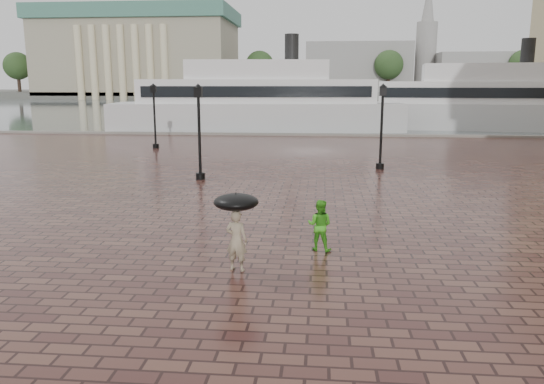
{
  "coord_description": "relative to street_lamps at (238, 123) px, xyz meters",
  "views": [
    {
      "loc": [
        -0.19,
        -14.86,
        4.57
      ],
      "look_at": [
        -1.62,
        0.46,
        1.4
      ],
      "focal_mm": 35.0,
      "sensor_mm": 36.0,
      "label": 1
    }
  ],
  "objects": [
    {
      "name": "ground",
      "position": [
        5.0,
        -15.33,
        -2.33
      ],
      "size": [
        300.0,
        300.0,
        0.0
      ],
      "primitive_type": "plane",
      "color": "#381C19",
      "rests_on": "ground"
    },
    {
      "name": "child_pedestrian",
      "position": [
        4.81,
        -15.97,
        -1.61
      ],
      "size": [
        0.81,
        0.7,
        1.43
      ],
      "primitive_type": "imported",
      "rotation": [
        0.0,
        0.0,
        2.88
      ],
      "color": "green",
      "rests_on": "ground"
    },
    {
      "name": "ferry_near",
      "position": [
        -1.49,
        21.67,
        0.42
      ],
      "size": [
        28.39,
        9.56,
        9.13
      ],
      "rotation": [
        0.0,
        0.0,
        0.1
      ],
      "color": "#BEBEBE",
      "rests_on": "ground"
    },
    {
      "name": "distant_skyline",
      "position": [
        53.14,
        134.67,
        7.13
      ],
      "size": [
        102.5,
        22.0,
        33.0
      ],
      "color": "gray",
      "rests_on": "ground"
    },
    {
      "name": "street_lamps",
      "position": [
        0.0,
        0.0,
        0.0
      ],
      "size": [
        15.44,
        12.44,
        4.4
      ],
      "color": "black",
      "rests_on": "ground"
    },
    {
      "name": "adult_pedestrian",
      "position": [
        2.77,
        -17.8,
        -1.55
      ],
      "size": [
        0.64,
        0.5,
        1.54
      ],
      "primitive_type": "imported",
      "rotation": [
        0.0,
        0.0,
        2.88
      ],
      "color": "gray",
      "rests_on": "ground"
    },
    {
      "name": "far_shore",
      "position": [
        5.0,
        144.67,
        -1.33
      ],
      "size": [
        300.0,
        60.0,
        2.0
      ],
      "primitive_type": "cube",
      "color": "#4C4C47",
      "rests_on": "ground"
    },
    {
      "name": "umbrella",
      "position": [
        2.77,
        -17.8,
        -0.58
      ],
      "size": [
        1.1,
        1.1,
        1.1
      ],
      "color": "black",
      "rests_on": "ground"
    },
    {
      "name": "harbour_water",
      "position": [
        5.0,
        76.67,
        -2.33
      ],
      "size": [
        240.0,
        240.0,
        0.0
      ],
      "primitive_type": "plane",
      "color": "#465255",
      "rests_on": "ground"
    },
    {
      "name": "quay_edge",
      "position": [
        5.0,
        16.67,
        -2.33
      ],
      "size": [
        80.0,
        0.6,
        0.3
      ],
      "primitive_type": "cube",
      "color": "slate",
      "rests_on": "ground"
    },
    {
      "name": "far_trees",
      "position": [
        5.0,
        122.67,
        7.09
      ],
      "size": [
        188.0,
        8.0,
        13.5
      ],
      "color": "#2D2119",
      "rests_on": "ground"
    },
    {
      "name": "museum",
      "position": [
        -50.0,
        129.28,
        11.58
      ],
      "size": [
        57.0,
        32.5,
        26.0
      ],
      "color": "gray",
      "rests_on": "ground"
    },
    {
      "name": "ferry_far",
      "position": [
        21.37,
        25.16,
        0.32
      ],
      "size": [
        27.41,
        9.67,
        8.8
      ],
      "rotation": [
        0.0,
        0.0,
        -0.12
      ],
      "color": "#BEBEBE",
      "rests_on": "ground"
    }
  ]
}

